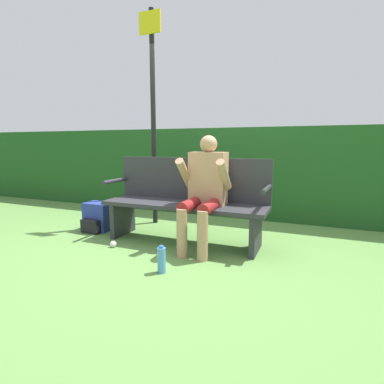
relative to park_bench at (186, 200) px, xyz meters
The scene contains 9 objects.
ground_plane 0.50m from the park_bench, 90.00° to the right, with size 40.00×40.00×0.00m, color #5B8942.
hedge_back 1.54m from the park_bench, 90.00° to the left, with size 12.00×0.43×1.41m.
park_bench is the anchor object (origin of this frame).
person_seated 0.37m from the park_bench, 26.33° to the right, with size 0.54×0.65×1.25m.
backpack 1.32m from the park_bench, behind, with size 0.35×0.33×0.38m.
water_bottle 1.01m from the park_bench, 80.34° to the right, with size 0.08×0.08×0.25m.
signpost 1.50m from the park_bench, 141.87° to the left, with size 0.32×0.09×2.96m.
parked_car 12.90m from the park_bench, 108.17° to the left, with size 2.79×4.74×1.26m.
litter_crumple 0.97m from the park_bench, 141.58° to the right, with size 0.07×0.07×0.07m.
Camera 1 is at (1.39, -3.13, 1.16)m, focal length 28.00 mm.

